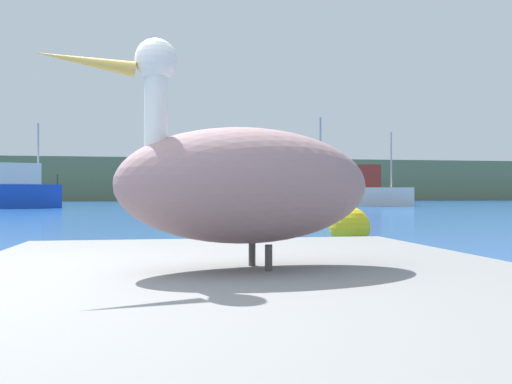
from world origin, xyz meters
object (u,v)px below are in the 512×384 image
Objects in this scene: pelican at (245,183)px; mooring_buoy at (350,227)px; fishing_boat_white at (362,191)px; fishing_boat_yellow at (285,192)px; fishing_boat_blue at (8,191)px.

pelican reaches higher than mooring_buoy.
pelican is at bearing -99.37° from fishing_boat_white.
pelican is 30.11m from fishing_boat_yellow.
fishing_boat_white reaches higher than mooring_buoy.
fishing_boat_blue reaches higher than pelican.
fishing_boat_yellow is 11.08m from fishing_boat_white.
fishing_boat_white is at bearing -11.54° from fishing_boat_blue.
fishing_boat_blue is 30.84m from mooring_buoy.
mooring_buoy is at bearing -125.26° from pelican.
pelican is 2.08× the size of mooring_buoy.
fishing_boat_yellow is at bearing -35.76° from fishing_boat_blue.
mooring_buoy is at bearing -91.69° from fishing_boat_yellow.
fishing_boat_white is 24.33m from fishing_boat_blue.
fishing_boat_yellow is 1.02× the size of fishing_boat_blue.
pelican is 36.07m from fishing_boat_blue.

